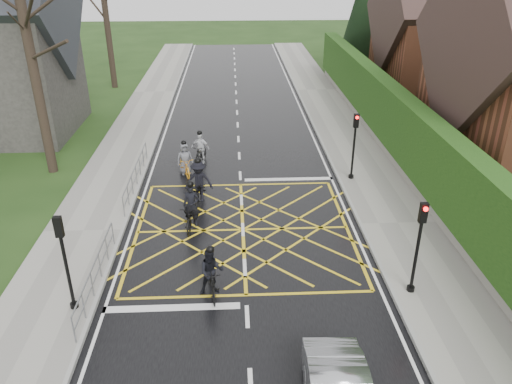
{
  "coord_description": "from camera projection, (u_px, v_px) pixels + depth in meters",
  "views": [
    {
      "loc": [
        -0.3,
        -16.48,
        9.75
      ],
      "look_at": [
        0.53,
        0.61,
        1.3
      ],
      "focal_mm": 35.0,
      "sensor_mm": 36.0,
      "label": 1
    }
  ],
  "objects": [
    {
      "name": "ground",
      "position": [
        243.0,
        230.0,
        19.09
      ],
      "size": [
        120.0,
        120.0,
        0.0
      ],
      "primitive_type": "plane",
      "color": "#1A3210",
      "rests_on": "ground"
    },
    {
      "name": "road",
      "position": [
        243.0,
        230.0,
        19.08
      ],
      "size": [
        9.0,
        80.0,
        0.01
      ],
      "primitive_type": "cube",
      "color": "black",
      "rests_on": "ground"
    },
    {
      "name": "sidewalk_right",
      "position": [
        397.0,
        224.0,
        19.32
      ],
      "size": [
        3.0,
        80.0,
        0.15
      ],
      "primitive_type": "cube",
      "color": "gray",
      "rests_on": "ground"
    },
    {
      "name": "sidewalk_left",
      "position": [
        84.0,
        232.0,
        18.79
      ],
      "size": [
        3.0,
        80.0,
        0.15
      ],
      "primitive_type": "cube",
      "color": "gray",
      "rests_on": "ground"
    },
    {
      "name": "stone_wall",
      "position": [
        396.0,
        158.0,
        24.64
      ],
      "size": [
        0.5,
        38.0,
        0.7
      ],
      "primitive_type": "cube",
      "color": "slate",
      "rests_on": "ground"
    },
    {
      "name": "hedge",
      "position": [
        401.0,
        124.0,
        23.87
      ],
      "size": [
        0.9,
        38.0,
        2.8
      ],
      "primitive_type": "cube",
      "color": "#13350E",
      "rests_on": "stone_wall"
    },
    {
      "name": "house_far",
      "position": [
        452.0,
        34.0,
        33.92
      ],
      "size": [
        9.8,
        8.8,
        10.3
      ],
      "color": "brown",
      "rests_on": "ground"
    },
    {
      "name": "conifer",
      "position": [
        366.0,
        11.0,
        40.63
      ],
      "size": [
        4.6,
        4.6,
        10.0
      ],
      "color": "black",
      "rests_on": "ground"
    },
    {
      "name": "railing_south",
      "position": [
        95.0,
        269.0,
        15.4
      ],
      "size": [
        0.05,
        5.04,
        1.03
      ],
      "color": "slate",
      "rests_on": "ground"
    },
    {
      "name": "railing_north",
      "position": [
        136.0,
        171.0,
        22.11
      ],
      "size": [
        0.05,
        6.04,
        1.03
      ],
      "color": "slate",
      "rests_on": "ground"
    },
    {
      "name": "traffic_light_ne",
      "position": [
        354.0,
        147.0,
        22.33
      ],
      "size": [
        0.24,
        0.31,
        3.21
      ],
      "rotation": [
        0.0,
        0.0,
        3.14
      ],
      "color": "black",
      "rests_on": "ground"
    },
    {
      "name": "traffic_light_se",
      "position": [
        417.0,
        249.0,
        14.81
      ],
      "size": [
        0.24,
        0.31,
        3.21
      ],
      "rotation": [
        0.0,
        0.0,
        3.14
      ],
      "color": "black",
      "rests_on": "ground"
    },
    {
      "name": "traffic_light_sw",
      "position": [
        66.0,
        265.0,
        14.1
      ],
      "size": [
        0.24,
        0.31,
        3.21
      ],
      "color": "black",
      "rests_on": "ground"
    },
    {
      "name": "cyclist_rear",
      "position": [
        192.0,
        212.0,
        19.07
      ],
      "size": [
        0.85,
        2.0,
        1.9
      ],
      "rotation": [
        0.0,
        0.0,
        -0.09
      ],
      "color": "black",
      "rests_on": "ground"
    },
    {
      "name": "cyclist_back",
      "position": [
        211.0,
        276.0,
        15.3
      ],
      "size": [
        0.84,
        1.76,
        1.71
      ],
      "rotation": [
        0.0,
        0.0,
        0.14
      ],
      "color": "black",
      "rests_on": "ground"
    },
    {
      "name": "cyclist_mid",
      "position": [
        199.0,
        186.0,
        20.94
      ],
      "size": [
        1.22,
        2.08,
        1.96
      ],
      "rotation": [
        0.0,
        0.0,
        -0.09
      ],
      "color": "black",
      "rests_on": "ground"
    },
    {
      "name": "cyclist_front",
      "position": [
        200.0,
        152.0,
        24.66
      ],
      "size": [
        0.98,
        1.76,
        1.7
      ],
      "rotation": [
        0.0,
        0.0,
        -0.27
      ],
      "color": "black",
      "rests_on": "ground"
    },
    {
      "name": "cyclist_lead",
      "position": [
        185.0,
        163.0,
        23.49
      ],
      "size": [
        1.11,
        1.83,
        1.68
      ],
      "rotation": [
        0.0,
        0.0,
        0.31
      ],
      "color": "orange",
      "rests_on": "ground"
    }
  ]
}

